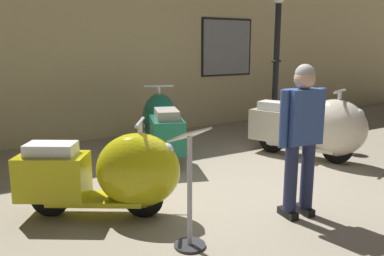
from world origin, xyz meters
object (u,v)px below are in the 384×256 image
object	(u,v)px
lamppost	(276,63)
visitor_0	(302,131)
scooter_1	(162,124)
info_stanchion	(190,199)
scooter_2	(316,128)
scooter_0	(112,174)

from	to	relation	value
lamppost	visitor_0	distance (m)	3.72
scooter_1	info_stanchion	bearing A→B (deg)	177.80
scooter_1	info_stanchion	distance (m)	3.10
scooter_1	scooter_2	bearing A→B (deg)	-108.41
lamppost	visitor_0	world-z (taller)	lamppost
scooter_2	visitor_0	world-z (taller)	visitor_0
scooter_0	scooter_2	xyz separation A→B (m)	(3.41, 0.38, 0.04)
visitor_0	info_stanchion	xyz separation A→B (m)	(-1.29, 0.02, -0.46)
visitor_0	scooter_1	bearing A→B (deg)	9.94
scooter_0	info_stanchion	size ratio (longest dim) A/B	1.53
scooter_1	visitor_0	size ratio (longest dim) A/B	1.18
scooter_2	lamppost	distance (m)	1.83
scooter_0	info_stanchion	world-z (taller)	info_stanchion
lamppost	info_stanchion	distance (m)	4.69
scooter_0	scooter_1	distance (m)	2.43
scooter_0	scooter_2	bearing A→B (deg)	39.08
scooter_2	visitor_0	xyz separation A→B (m)	(-1.78, -1.37, 0.40)
scooter_1	visitor_0	xyz separation A→B (m)	(0.10, -2.88, 0.41)
scooter_0	lamppost	bearing A→B (deg)	58.18
visitor_0	scooter_2	bearing A→B (deg)	-44.32
scooter_1	scooter_2	size ratio (longest dim) A/B	0.99
scooter_0	scooter_2	size ratio (longest dim) A/B	0.88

